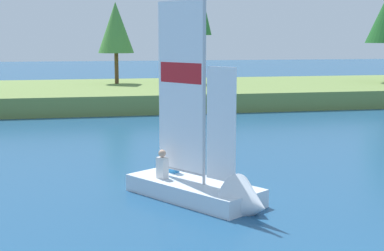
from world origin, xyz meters
The scene contains 4 objects.
shore_bank centered at (0.00, 30.31, 0.54)m, with size 80.00×13.29×1.07m, color olive.
shoreline_tree_midleft centered at (-2.04, 32.30, 4.85)m, with size 2.43×2.43×5.51m.
shoreline_tree_centre centered at (3.37, 31.48, 6.51)m, with size 2.07×2.07×7.68m.
sailboat centered at (-1.41, 7.10, 0.43)m, with size 3.51×4.28×5.68m.
Camera 1 is at (-4.62, -6.07, 4.11)m, focal length 52.00 mm.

